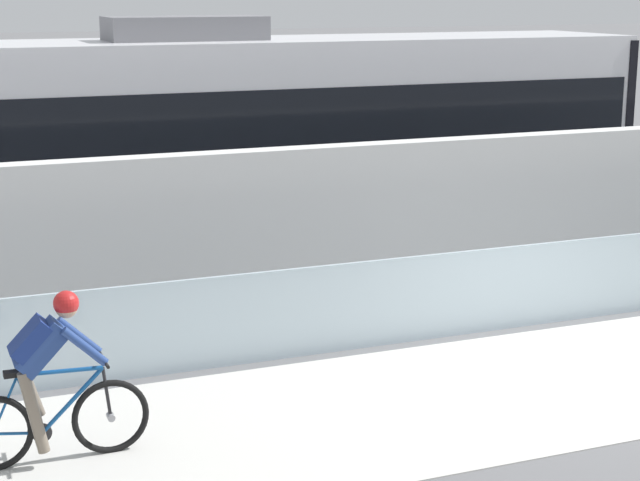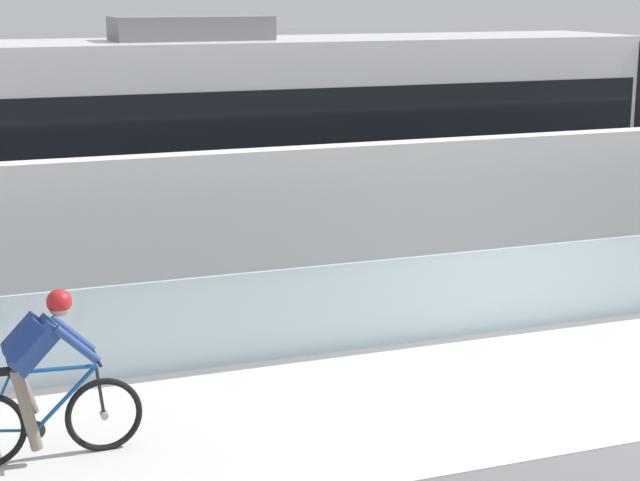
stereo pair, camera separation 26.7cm
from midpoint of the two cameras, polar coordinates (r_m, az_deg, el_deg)
name	(u,v)px [view 1 (the left image)]	position (r m, az deg, el deg)	size (l,w,h in m)	color
ground_plane	(592,377)	(12.25, 13.85, -7.14)	(200.00, 200.00, 0.00)	slate
bike_path_deck	(592,376)	(12.25, 13.85, -7.11)	(32.00, 3.20, 0.01)	silver
glass_parapet	(506,288)	(13.54, 9.45, -2.54)	(32.00, 0.05, 1.07)	silver
concrete_barrier_wall	(440,217)	(14.93, 5.98, 1.28)	(32.00, 0.36, 2.20)	silver
tram_rail_near	(367,252)	(17.35, 2.10, -0.64)	(32.00, 0.08, 0.01)	#595654
tram_rail_far	(333,234)	(18.64, 0.31, 0.35)	(32.00, 0.08, 0.01)	#595654
tram	(305,135)	(17.35, -1.25, 5.72)	(11.06, 2.54, 3.81)	silver
cyclist_on_bike	(49,380)	(9.91, -15.16, -7.26)	(1.77, 0.58, 1.61)	black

